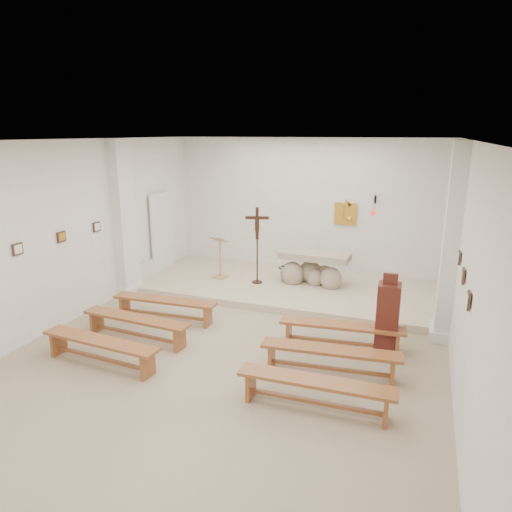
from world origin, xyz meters
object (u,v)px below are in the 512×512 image
at_px(altar, 313,271).
at_px(bench_right_third, 316,387).
at_px(bench_right_second, 330,355).
at_px(bench_left_third, 100,346).
at_px(donation_pedestal, 387,317).
at_px(bench_left_second, 136,323).
at_px(lectern, 220,257).
at_px(crucifix_stand, 257,240).
at_px(bench_right_front, 342,330).
at_px(bench_left_front, 165,304).

relative_size(altar, bench_right_third, 0.78).
xyz_separation_m(bench_right_second, bench_left_third, (-3.50, -0.97, 0.00)).
distance_m(altar, donation_pedestal, 3.24).
height_order(donation_pedestal, bench_left_second, donation_pedestal).
relative_size(bench_left_second, bench_right_second, 1.00).
xyz_separation_m(lectern, donation_pedestal, (4.16, -2.29, -0.07)).
distance_m(altar, bench_left_second, 4.43).
bearing_deg(altar, bench_left_second, -118.56).
relative_size(crucifix_stand, bench_right_second, 0.84).
bearing_deg(bench_right_front, lectern, 138.25).
xyz_separation_m(lectern, bench_left_front, (-0.06, -2.47, -0.34)).
bearing_deg(bench_right_second, bench_left_second, 174.43).
distance_m(donation_pedestal, bench_right_second, 1.39).
bearing_deg(donation_pedestal, bench_right_second, -124.30).
bearing_deg(crucifix_stand, bench_left_front, -129.06).
bearing_deg(bench_left_second, bench_left_front, 93.70).
bearing_deg(bench_left_third, altar, 67.90).
height_order(bench_left_second, bench_left_third, same).
bearing_deg(donation_pedestal, bench_left_front, -179.66).
bearing_deg(bench_left_front, donation_pedestal, -0.62).
height_order(crucifix_stand, donation_pedestal, crucifix_stand).
relative_size(bench_left_front, bench_left_third, 1.00).
height_order(crucifix_stand, bench_left_front, crucifix_stand).
relative_size(bench_left_second, bench_left_third, 1.00).
bearing_deg(donation_pedestal, crucifix_stand, 142.66).
height_order(lectern, bench_left_third, lectern).
bearing_deg(lectern, bench_left_front, -82.64).
distance_m(bench_left_second, bench_right_third, 3.63).
relative_size(altar, lectern, 1.56).
height_order(bench_left_front, bench_right_second, same).
xyz_separation_m(bench_left_front, bench_right_front, (3.50, 0.00, 0.00)).
bearing_deg(bench_right_second, donation_pedestal, 52.28).
distance_m(bench_left_front, bench_right_front, 3.50).
height_order(lectern, bench_right_front, lectern).
bearing_deg(bench_left_second, bench_right_front, 19.17).
xyz_separation_m(donation_pedestal, bench_right_front, (-0.72, -0.18, -0.27)).
xyz_separation_m(altar, crucifix_stand, (-1.26, -0.38, 0.73)).
xyz_separation_m(altar, bench_right_third, (1.18, -4.74, -0.14)).
relative_size(bench_right_second, bench_left_third, 1.00).
relative_size(lectern, crucifix_stand, 0.59).
bearing_deg(lectern, altar, 16.97).
height_order(bench_right_second, bench_left_third, same).
distance_m(altar, bench_right_front, 3.04).
xyz_separation_m(lectern, bench_left_third, (-0.06, -4.41, -0.34)).
height_order(altar, lectern, lectern).
bearing_deg(bench_right_third, lectern, 126.26).
relative_size(lectern, bench_right_third, 0.50).
bearing_deg(bench_left_second, bench_right_third, -11.78).
height_order(donation_pedestal, bench_left_third, donation_pedestal).
distance_m(lectern, bench_right_third, 5.60).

